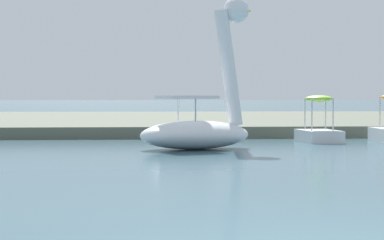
{
  "coord_description": "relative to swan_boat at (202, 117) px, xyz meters",
  "views": [
    {
      "loc": [
        -1.89,
        -6.86,
        1.34
      ],
      "look_at": [
        -0.11,
        14.41,
        0.71
      ],
      "focal_mm": 71.99,
      "sensor_mm": 36.0,
      "label": 1
    }
  ],
  "objects": [
    {
      "name": "pedal_boat_lime",
      "position": [
        3.81,
        2.89,
        -0.46
      ],
      "size": [
        1.13,
        1.89,
        1.4
      ],
      "color": "white",
      "rests_on": "ground_plane"
    },
    {
      "name": "swan_boat",
      "position": [
        0.0,
        0.0,
        0.0
      ],
      "size": [
        3.34,
        2.47,
        3.97
      ],
      "color": "white",
      "rests_on": "ground_plane"
    },
    {
      "name": "shore_bank_far",
      "position": [
        -0.02,
        18.14,
        -0.65
      ],
      "size": [
        128.39,
        26.48,
        0.39
      ],
      "primitive_type": "cube",
      "color": "#5B6051",
      "rests_on": "ground_plane"
    }
  ]
}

